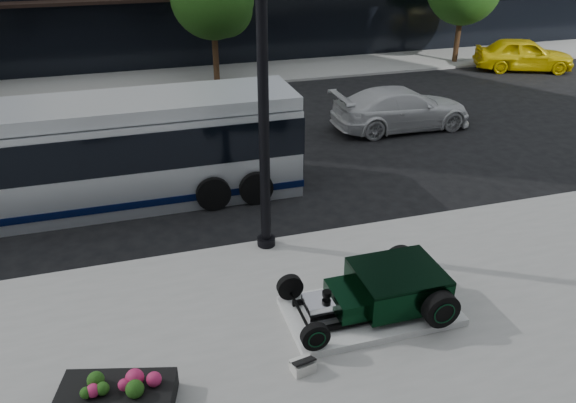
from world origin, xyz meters
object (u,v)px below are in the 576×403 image
object	(u,v)px
white_sedan	(402,108)
hot_rod	(387,287)
flower_planter	(117,396)
lamppost	(263,98)
yellow_taxi	(524,54)
transit_bus	(78,156)

from	to	relation	value
white_sedan	hot_rod	bearing A→B (deg)	151.46
hot_rod	flower_planter	distance (m)	5.38
white_sedan	lamppost	bearing A→B (deg)	133.99
flower_planter	lamppost	bearing A→B (deg)	48.87
lamppost	yellow_taxi	world-z (taller)	lamppost
transit_bus	yellow_taxi	bearing A→B (deg)	23.34
flower_planter	yellow_taxi	bearing A→B (deg)	39.50
white_sedan	yellow_taxi	distance (m)	11.72
lamppost	yellow_taxi	bearing A→B (deg)	37.11
flower_planter	transit_bus	bearing A→B (deg)	94.51
flower_planter	white_sedan	xyz separation A→B (m)	(10.70, 11.01, 0.43)
lamppost	flower_planter	distance (m)	6.49
yellow_taxi	flower_planter	bearing A→B (deg)	150.95
hot_rod	white_sedan	size ratio (longest dim) A/B	0.61
hot_rod	white_sedan	bearing A→B (deg)	61.57
flower_planter	transit_bus	size ratio (longest dim) A/B	0.17
lamppost	transit_bus	size ratio (longest dim) A/B	0.66
lamppost	white_sedan	size ratio (longest dim) A/B	1.50
lamppost	white_sedan	xyz separation A→B (m)	(7.09, 6.87, -3.02)
flower_planter	transit_bus	xyz separation A→B (m)	(-0.62, 7.88, 1.15)
hot_rod	flower_planter	size ratio (longest dim) A/B	1.58
flower_planter	transit_bus	world-z (taller)	transit_bus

